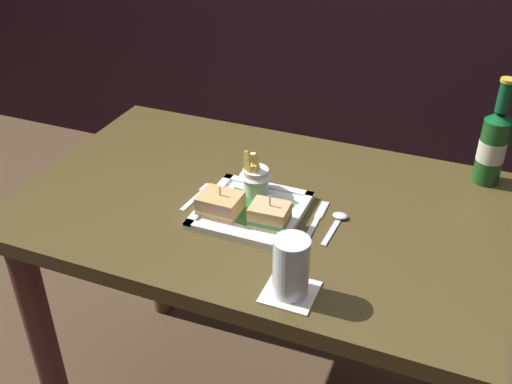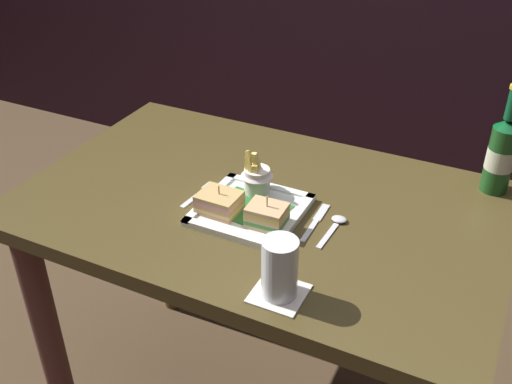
% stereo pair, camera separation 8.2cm
% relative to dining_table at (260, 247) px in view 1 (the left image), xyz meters
% --- Properties ---
extents(dining_table, '(1.14, 0.72, 0.76)m').
position_rel_dining_table_xyz_m(dining_table, '(0.00, 0.00, 0.00)').
color(dining_table, '#483C1D').
rests_on(dining_table, ground_plane).
extents(square_plate, '(0.23, 0.23, 0.02)m').
position_rel_dining_table_xyz_m(square_plate, '(-0.00, -0.06, 0.14)').
color(square_plate, white).
rests_on(square_plate, dining_table).
extents(sandwich_half_left, '(0.09, 0.08, 0.07)m').
position_rel_dining_table_xyz_m(sandwich_half_left, '(-0.06, -0.09, 0.17)').
color(sandwich_half_left, tan).
rests_on(sandwich_half_left, square_plate).
extents(sandwich_half_right, '(0.09, 0.07, 0.07)m').
position_rel_dining_table_xyz_m(sandwich_half_right, '(0.06, -0.09, 0.17)').
color(sandwich_half_right, tan).
rests_on(sandwich_half_right, square_plate).
extents(fries_cup, '(0.08, 0.08, 0.11)m').
position_rel_dining_table_xyz_m(fries_cup, '(-0.02, 0.01, 0.19)').
color(fries_cup, white).
rests_on(fries_cup, square_plate).
extents(beer_bottle, '(0.07, 0.07, 0.27)m').
position_rel_dining_table_xyz_m(beer_bottle, '(0.49, 0.29, 0.24)').
color(beer_bottle, '#1B501E').
rests_on(beer_bottle, dining_table).
extents(drink_coaster, '(0.10, 0.10, 0.00)m').
position_rel_dining_table_xyz_m(drink_coaster, '(0.17, -0.28, 0.14)').
color(drink_coaster, silver).
rests_on(drink_coaster, dining_table).
extents(water_glass, '(0.07, 0.07, 0.12)m').
position_rel_dining_table_xyz_m(water_glass, '(0.17, -0.28, 0.20)').
color(water_glass, silver).
rests_on(water_glass, dining_table).
extents(fork, '(0.03, 0.13, 0.00)m').
position_rel_dining_table_xyz_m(fork, '(-0.15, -0.04, 0.14)').
color(fork, silver).
rests_on(fork, dining_table).
extents(knife, '(0.02, 0.16, 0.00)m').
position_rel_dining_table_xyz_m(knife, '(0.15, -0.02, 0.14)').
color(knife, silver).
rests_on(knife, dining_table).
extents(spoon, '(0.03, 0.13, 0.01)m').
position_rel_dining_table_xyz_m(spoon, '(0.19, -0.02, 0.14)').
color(spoon, silver).
rests_on(spoon, dining_table).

